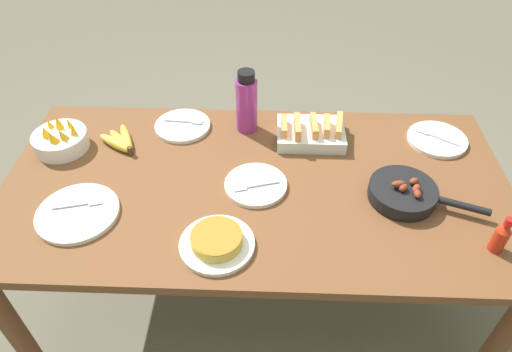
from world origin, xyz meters
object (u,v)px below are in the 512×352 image
(banana_bunch, at_px, (121,141))
(frittata_plate_center, at_px, (217,242))
(fruit_bowl_mango, at_px, (60,140))
(hot_sauce_bottle, at_px, (501,236))
(empty_plate_far_right, at_px, (256,185))
(empty_plate_mid_edge, at_px, (183,126))
(water_bottle, at_px, (247,103))
(skillet, at_px, (404,193))
(melon_tray, at_px, (311,132))
(empty_plate_far_left, at_px, (437,139))
(empty_plate_near_front, at_px, (78,213))

(banana_bunch, relative_size, frittata_plate_center, 0.83)
(fruit_bowl_mango, xyz_separation_m, hot_sauce_bottle, (1.49, -0.44, 0.02))
(empty_plate_far_right, xyz_separation_m, fruit_bowl_mango, (-0.75, 0.19, 0.03))
(empty_plate_mid_edge, height_order, water_bottle, water_bottle)
(skillet, bearing_deg, melon_tray, 152.79)
(water_bottle, bearing_deg, empty_plate_far_left, -4.27)
(banana_bunch, xyz_separation_m, empty_plate_near_front, (-0.05, -0.37, -0.01))
(empty_plate_far_left, xyz_separation_m, empty_plate_far_right, (-0.70, -0.29, 0.00))
(banana_bunch, bearing_deg, fruit_bowl_mango, -173.48)
(empty_plate_far_left, xyz_separation_m, fruit_bowl_mango, (-1.45, -0.10, 0.03))
(skillet, distance_m, empty_plate_near_front, 1.09)
(melon_tray, xyz_separation_m, hot_sauce_bottle, (0.53, -0.53, 0.03))
(empty_plate_mid_edge, bearing_deg, water_bottle, 1.11)
(water_bottle, bearing_deg, banana_bunch, -165.22)
(water_bottle, bearing_deg, empty_plate_mid_edge, -178.89)
(empty_plate_far_left, xyz_separation_m, water_bottle, (-0.75, 0.06, 0.11))
(skillet, height_order, hot_sauce_bottle, hot_sauce_bottle)
(melon_tray, bearing_deg, empty_plate_near_front, -151.00)
(empty_plate_far_right, xyz_separation_m, hot_sauce_bottle, (0.74, -0.25, 0.05))
(melon_tray, bearing_deg, hot_sauce_bottle, -44.48)
(empty_plate_near_front, relative_size, fruit_bowl_mango, 1.32)
(empty_plate_mid_edge, height_order, fruit_bowl_mango, fruit_bowl_mango)
(melon_tray, distance_m, fruit_bowl_mango, 0.96)
(skillet, bearing_deg, water_bottle, 165.00)
(empty_plate_far_right, height_order, empty_plate_mid_edge, same)
(melon_tray, height_order, hot_sauce_bottle, hot_sauce_bottle)
(skillet, relative_size, empty_plate_mid_edge, 1.69)
(frittata_plate_center, xyz_separation_m, hot_sauce_bottle, (0.85, 0.02, 0.04))
(empty_plate_near_front, relative_size, empty_plate_far_right, 1.23)
(empty_plate_near_front, xyz_separation_m, fruit_bowl_mango, (-0.17, 0.34, 0.03))
(empty_plate_near_front, relative_size, hot_sauce_bottle, 2.00)
(empty_plate_far_left, distance_m, water_bottle, 0.76)
(skillet, distance_m, water_bottle, 0.68)
(melon_tray, distance_m, water_bottle, 0.27)
(water_bottle, bearing_deg, empty_plate_near_front, -136.83)
(skillet, height_order, empty_plate_far_left, skillet)
(melon_tray, height_order, frittata_plate_center, melon_tray)
(banana_bunch, bearing_deg, empty_plate_mid_edge, 28.99)
(frittata_plate_center, bearing_deg, empty_plate_near_front, 166.37)
(skillet, height_order, empty_plate_far_right, skillet)
(empty_plate_far_right, bearing_deg, fruit_bowl_mango, 165.84)
(fruit_bowl_mango, height_order, hot_sauce_bottle, hot_sauce_bottle)
(empty_plate_mid_edge, bearing_deg, melon_tray, -6.43)
(empty_plate_near_front, height_order, empty_plate_far_right, same)
(frittata_plate_center, distance_m, hot_sauce_bottle, 0.85)
(banana_bunch, xyz_separation_m, melon_tray, (0.73, 0.06, 0.02))
(empty_plate_far_left, bearing_deg, banana_bunch, -176.70)
(skillet, relative_size, fruit_bowl_mango, 1.87)
(empty_plate_near_front, bearing_deg, frittata_plate_center, -13.63)
(empty_plate_far_left, xyz_separation_m, empty_plate_mid_edge, (-1.01, 0.05, -0.00))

